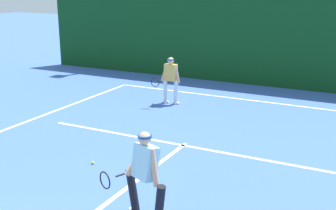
% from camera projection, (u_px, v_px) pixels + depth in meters
% --- Properties ---
extents(court_line_baseline_far, '(9.54, 0.10, 0.01)m').
position_uv_depth(court_line_baseline_far, '(244.00, 99.00, 14.73)').
color(court_line_baseline_far, white).
rests_on(court_line_baseline_far, ground_plane).
extents(court_line_service, '(7.78, 0.10, 0.01)m').
position_uv_depth(court_line_service, '(183.00, 145.00, 10.59)').
color(court_line_service, white).
rests_on(court_line_service, ground_plane).
extents(court_line_centre, '(0.10, 6.40, 0.01)m').
position_uv_depth(court_line_centre, '(113.00, 198.00, 7.99)').
color(court_line_centre, white).
rests_on(court_line_centre, ground_plane).
extents(player_near, '(1.09, 0.83, 1.58)m').
position_uv_depth(player_near, '(144.00, 174.00, 7.00)').
color(player_near, black).
rests_on(player_near, ground_plane).
extents(player_far, '(0.71, 0.84, 1.53)m').
position_uv_depth(player_far, '(170.00, 79.00, 14.01)').
color(player_far, silver).
rests_on(player_far, ground_plane).
extents(tennis_ball, '(0.07, 0.07, 0.07)m').
position_uv_depth(tennis_ball, '(93.00, 163.00, 9.50)').
color(tennis_ball, '#D1E033').
rests_on(tennis_ball, ground_plane).
extents(back_fence_windscreen, '(19.64, 0.12, 3.44)m').
position_uv_depth(back_fence_windscreen, '(265.00, 41.00, 16.25)').
color(back_fence_windscreen, '#0F3F18').
rests_on(back_fence_windscreen, ground_plane).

